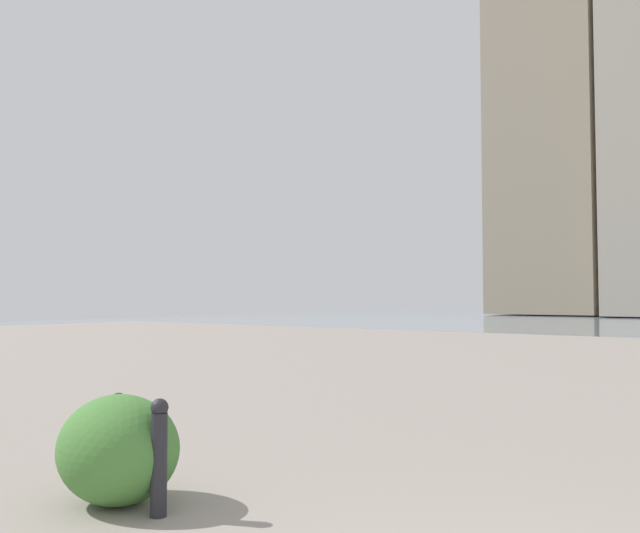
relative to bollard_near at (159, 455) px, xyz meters
name	(u,v)px	position (x,y,z in m)	size (l,w,h in m)	color
building_annex	(557,134)	(16.96, -65.74, 18.14)	(10.36, 14.55, 37.16)	gray
bollard_near	(159,455)	(0.00, 0.00, 0.00)	(0.13, 0.13, 0.85)	#232328
bollard_mid	(118,440)	(0.76, -0.20, -0.02)	(0.13, 0.13, 0.80)	#232328
shrub_wide	(118,449)	(0.47, 0.00, -0.02)	(0.98, 0.88, 0.83)	#477F38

